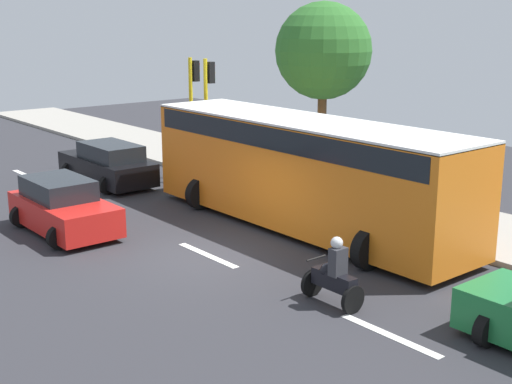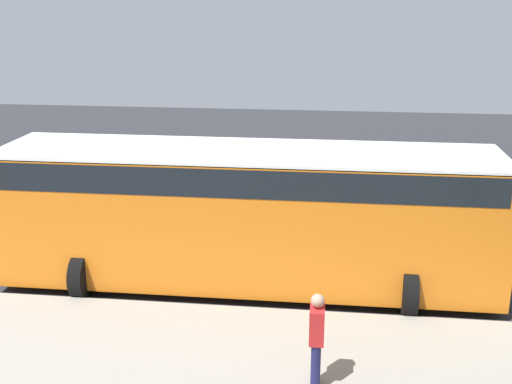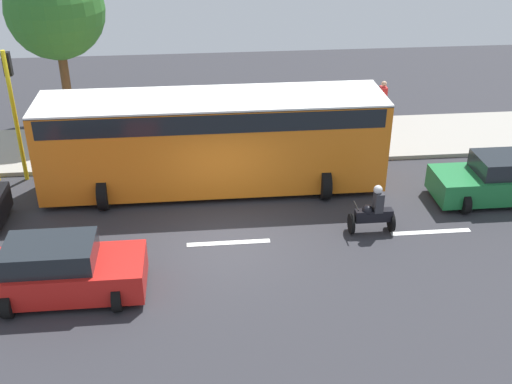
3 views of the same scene
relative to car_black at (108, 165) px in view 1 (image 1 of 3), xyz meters
The scene contains 14 objects.
ground_plane 9.00m from the car_black, 101.71° to the right, with size 40.00×60.00×0.10m, color #2D2D33.
sidewalk 10.21m from the car_black, 59.46° to the right, with size 4.00×60.00×0.15m, color #9E998E.
lane_stripe_north 14.91m from the car_black, 97.02° to the right, with size 0.20×2.40×0.01m, color white.
lane_stripe_mid 8.99m from the car_black, 101.71° to the right, with size 0.20×2.40×0.01m, color white.
lane_stripe_south 3.40m from the car_black, 123.21° to the right, with size 0.20×2.40×0.01m, color white.
lane_stripe_far_south 3.77m from the car_black, 119.47° to the left, with size 0.20×2.40×0.01m, color white.
car_black is the anchor object (origin of this frame).
car_red 5.91m from the car_black, 129.84° to the right, with size 2.16×3.91×1.52m.
city_bus 8.77m from the car_black, 78.65° to the right, with size 3.20×11.00×3.16m.
motorcycle 13.14m from the car_black, 97.01° to the right, with size 0.60×1.30×1.53m.
pedestrian_near_signal 9.01m from the car_black, 49.51° to the right, with size 0.40×0.24×1.69m.
traffic_light_corner 3.92m from the car_black, 20.73° to the right, with size 0.49×0.24×4.50m.
traffic_light_midblock 4.30m from the car_black, 34.79° to the right, with size 0.49×0.24×4.50m.
street_tree_center 9.42m from the car_black, 19.13° to the right, with size 3.80×3.80×6.55m.
Camera 1 is at (-9.81, -13.91, 5.95)m, focal length 49.05 mm.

